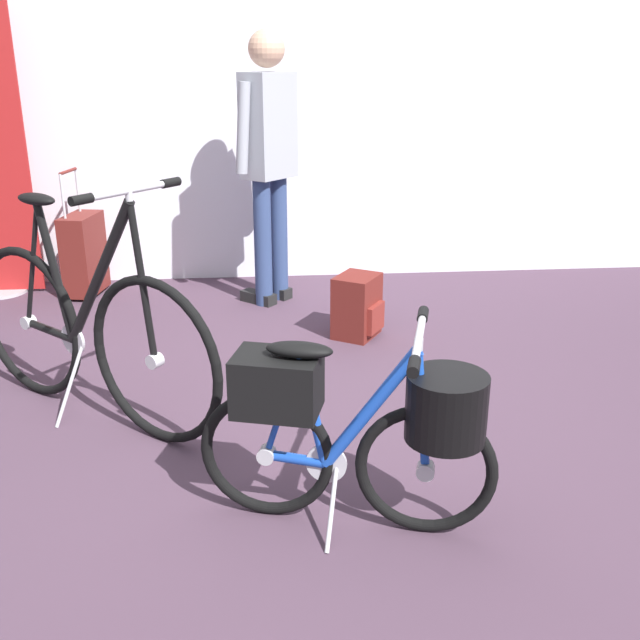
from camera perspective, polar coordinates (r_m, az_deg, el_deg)
The scene contains 7 objects.
ground_plane at distance 2.88m, azimuth -0.11°, elevation -11.75°, with size 8.21×8.21×0.00m, color #473342.
back_wall at distance 5.17m, azimuth -2.92°, elevation 20.66°, with size 8.21×0.10×3.16m, color silver.
folding_bike_foreground at distance 2.41m, azimuth 3.06°, elevation -7.93°, with size 0.98×0.52×0.72m.
display_bike_left at distance 3.30m, azimuth -17.76°, elevation -0.86°, with size 1.22×0.99×1.06m.
visitor_browsing at distance 4.59m, azimuth -4.03°, elevation 12.85°, with size 0.39×0.42×1.66m.
rolling_suitcase at distance 5.08m, azimuth -17.93°, elevation 4.96°, with size 0.25×0.39×0.83m.
backpack_on_floor at distance 4.14m, azimuth 2.95°, elevation 1.06°, with size 0.32×0.33×0.36m.
Camera 1 is at (-0.21, -2.44, 1.51)m, focal length 41.03 mm.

